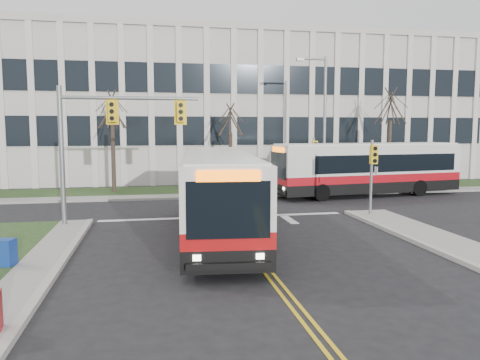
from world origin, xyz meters
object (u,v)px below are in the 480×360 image
bus_main (218,195)px  newspaper_box_blue (6,254)px  bus_cross (367,170)px  streetlight (322,116)px  directory_sign (239,175)px

bus_main → newspaper_box_blue: bearing=-148.9°
bus_cross → bus_main: bearing=-56.8°
streetlight → bus_main: (-8.84, -11.89, -3.54)m
bus_cross → directory_sign: bearing=-121.7°
streetlight → newspaper_box_blue: size_ratio=9.68×
bus_main → newspaper_box_blue: size_ratio=13.05×
newspaper_box_blue → bus_cross: bearing=52.8°
bus_main → bus_cross: size_ratio=0.99×
directory_sign → newspaper_box_blue: (-10.39, -16.65, -0.70)m
streetlight → bus_cross: bearing=-43.4°
streetlight → directory_sign: size_ratio=4.60×
directory_sign → newspaper_box_blue: directory_sign is taller
streetlight → directory_sign: streetlight is taller
directory_sign → newspaper_box_blue: bearing=-122.0°
directory_sign → bus_cross: bus_cross is taller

